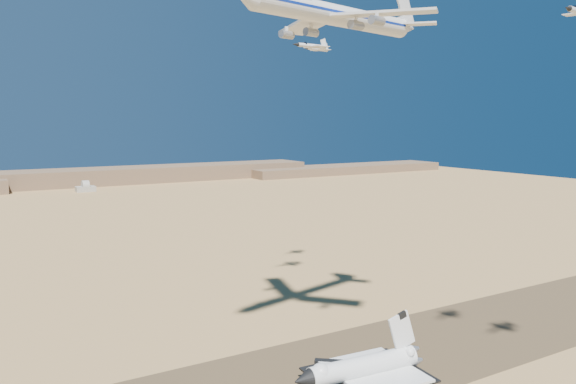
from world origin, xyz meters
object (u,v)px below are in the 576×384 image
chase_jet_d (317,49)px  chase_jet_c (311,46)px  shuttle (362,369)px  carrier_747 (332,14)px

chase_jet_d → chase_jet_c: bearing=-137.7°
shuttle → carrier_747: bearing=98.6°
chase_jet_d → shuttle: bearing=-124.8°
chase_jet_c → chase_jet_d: chase_jet_d is taller
carrier_747 → chase_jet_c: carrier_747 is taller
carrier_747 → shuttle: bearing=-99.3°
shuttle → chase_jet_c: size_ratio=2.54×
carrier_747 → chase_jet_d: (39.07, 65.89, 0.47)m
carrier_747 → chase_jet_c: (23.49, 46.15, -1.52)m
shuttle → carrier_747: size_ratio=0.55×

